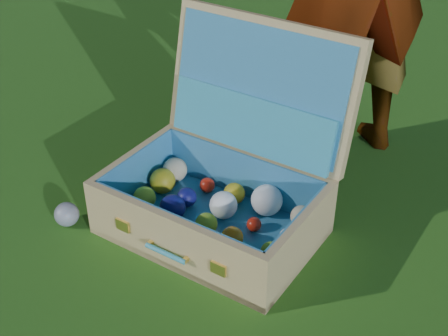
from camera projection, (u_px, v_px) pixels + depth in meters
ground at (180, 259)px, 1.87m from camera, size 60.00×60.00×0.00m
stray_ball at (67, 214)px, 1.99m from camera, size 0.08×0.08×0.08m
suitcase at (227, 173)px, 1.95m from camera, size 0.70×0.63×0.61m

